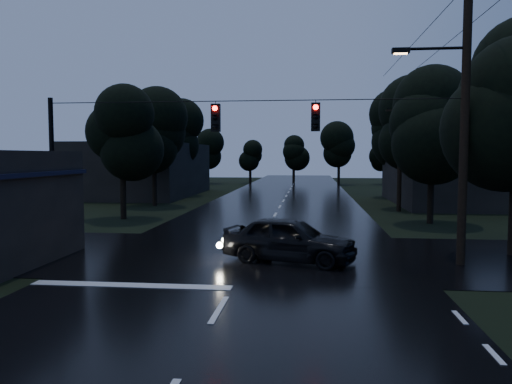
# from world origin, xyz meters

# --- Properties ---
(main_road) EXTENTS (12.00, 120.00, 0.02)m
(main_road) POSITION_xyz_m (0.00, 30.00, 0.00)
(main_road) COLOR black
(main_road) RESTS_ON ground
(cross_street) EXTENTS (60.00, 9.00, 0.02)m
(cross_street) POSITION_xyz_m (0.00, 12.00, 0.00)
(cross_street) COLOR black
(cross_street) RESTS_ON ground
(building_far_right) EXTENTS (10.00, 14.00, 4.40)m
(building_far_right) POSITION_xyz_m (14.00, 34.00, 2.20)
(building_far_right) COLOR black
(building_far_right) RESTS_ON ground
(building_far_left) EXTENTS (10.00, 16.00, 5.00)m
(building_far_left) POSITION_xyz_m (-14.00, 40.00, 2.50)
(building_far_left) COLOR black
(building_far_left) RESTS_ON ground
(utility_pole_main) EXTENTS (3.50, 0.30, 10.00)m
(utility_pole_main) POSITION_xyz_m (7.41, 11.00, 5.26)
(utility_pole_main) COLOR black
(utility_pole_main) RESTS_ON ground
(utility_pole_far) EXTENTS (2.00, 0.30, 7.50)m
(utility_pole_far) POSITION_xyz_m (8.30, 28.00, 3.88)
(utility_pole_far) COLOR black
(utility_pole_far) RESTS_ON ground
(anchor_pole_left) EXTENTS (0.18, 0.18, 6.00)m
(anchor_pole_left) POSITION_xyz_m (-7.50, 11.00, 3.00)
(anchor_pole_left) COLOR black
(anchor_pole_left) RESTS_ON ground
(span_signals) EXTENTS (15.00, 0.37, 1.12)m
(span_signals) POSITION_xyz_m (0.56, 10.99, 5.24)
(span_signals) COLOR black
(span_signals) RESTS_ON ground
(tree_left_a) EXTENTS (3.92, 3.92, 8.26)m
(tree_left_a) POSITION_xyz_m (-9.00, 22.00, 5.24)
(tree_left_a) COLOR black
(tree_left_a) RESTS_ON ground
(tree_left_b) EXTENTS (4.20, 4.20, 8.85)m
(tree_left_b) POSITION_xyz_m (-9.60, 30.00, 5.62)
(tree_left_b) COLOR black
(tree_left_b) RESTS_ON ground
(tree_left_c) EXTENTS (4.48, 4.48, 9.44)m
(tree_left_c) POSITION_xyz_m (-10.20, 40.00, 5.99)
(tree_left_c) COLOR black
(tree_left_c) RESTS_ON ground
(tree_right_a) EXTENTS (4.20, 4.20, 8.85)m
(tree_right_a) POSITION_xyz_m (9.00, 22.00, 5.62)
(tree_right_a) COLOR black
(tree_right_a) RESTS_ON ground
(tree_right_b) EXTENTS (4.48, 4.48, 9.44)m
(tree_right_b) POSITION_xyz_m (9.60, 30.00, 5.99)
(tree_right_b) COLOR black
(tree_right_b) RESTS_ON ground
(tree_right_c) EXTENTS (4.76, 4.76, 10.03)m
(tree_right_c) POSITION_xyz_m (10.20, 40.00, 6.37)
(tree_right_c) COLOR black
(tree_right_c) RESTS_ON ground
(car) EXTENTS (5.19, 3.25, 1.65)m
(car) POSITION_xyz_m (1.50, 10.87, 0.82)
(car) COLOR black
(car) RESTS_ON ground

